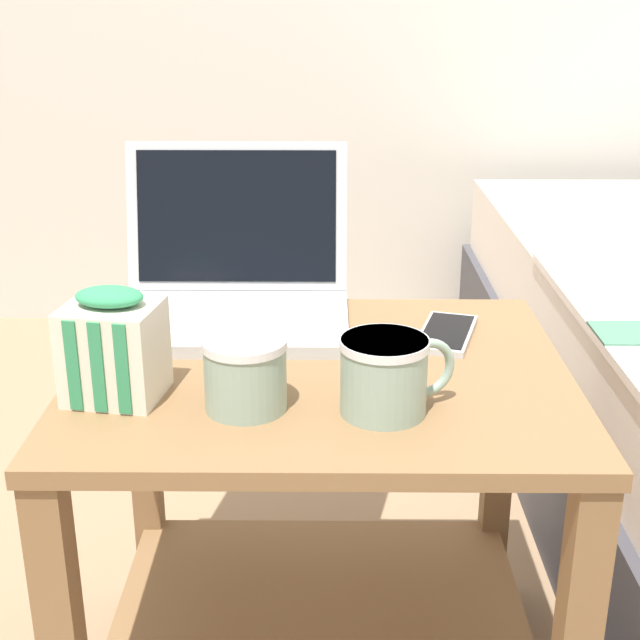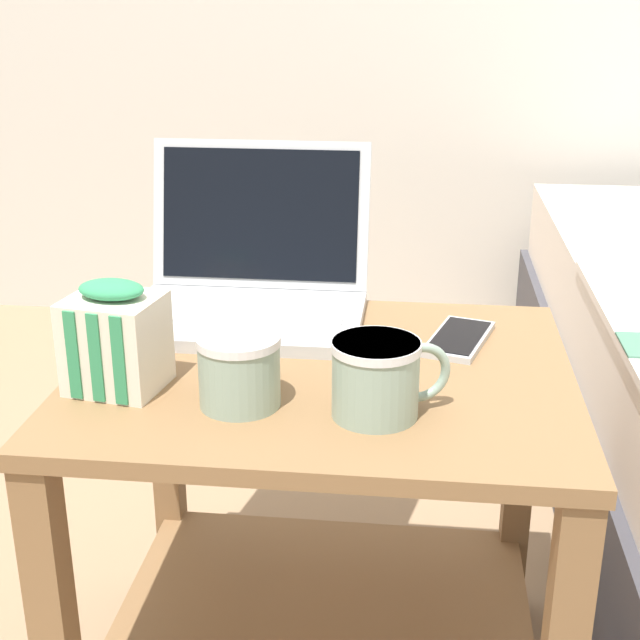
% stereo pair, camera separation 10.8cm
% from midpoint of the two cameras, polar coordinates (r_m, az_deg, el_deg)
% --- Properties ---
extents(bedside_table, '(0.64, 0.53, 0.53)m').
position_cam_midpoint_polar(bedside_table, '(1.23, -2.53, -11.21)').
color(bedside_table, olive).
rests_on(bedside_table, ground_plane).
extents(laptop, '(0.34, 0.29, 0.24)m').
position_cam_midpoint_polar(laptop, '(1.31, -7.97, 2.16)').
color(laptop, '#B7BABC').
rests_on(laptop, bedside_table).
extents(mug_front_left, '(0.14, 0.10, 0.09)m').
position_cam_midpoint_polar(mug_front_left, '(1.01, 1.20, -3.38)').
color(mug_front_left, '#8CA593').
rests_on(mug_front_left, bedside_table).
extents(mug_front_right, '(0.10, 0.14, 0.09)m').
position_cam_midpoint_polar(mug_front_right, '(1.03, -7.78, -3.18)').
color(mug_front_right, '#8CA593').
rests_on(mug_front_right, bedside_table).
extents(snack_bag, '(0.12, 0.11, 0.14)m').
position_cam_midpoint_polar(snack_bag, '(1.08, -15.89, -1.76)').
color(snack_bag, silver).
rests_on(snack_bag, bedside_table).
extents(cell_phone, '(0.11, 0.16, 0.01)m').
position_cam_midpoint_polar(cell_phone, '(1.25, 5.66, -0.91)').
color(cell_phone, '#B7BABC').
rests_on(cell_phone, bedside_table).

